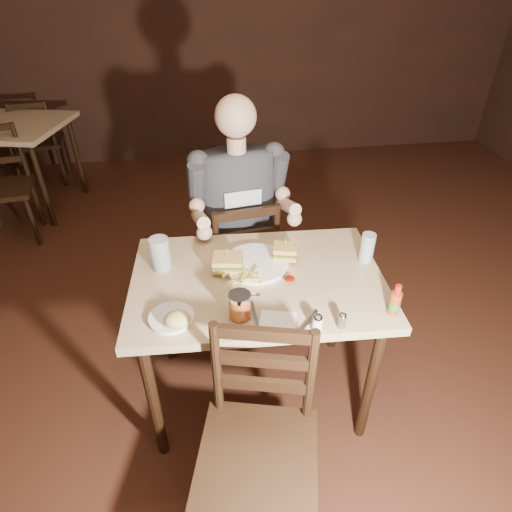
{
  "coord_description": "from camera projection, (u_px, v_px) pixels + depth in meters",
  "views": [
    {
      "loc": [
        -0.51,
        -1.29,
        1.91
      ],
      "look_at": [
        -0.29,
        0.2,
        0.85
      ],
      "focal_mm": 30.0,
      "sensor_mm": 36.0,
      "label": 1
    }
  ],
  "objects": [
    {
      "name": "sandwich_right",
      "position": [
        285.0,
        248.0,
        1.92
      ],
      "size": [
        0.12,
        0.11,
        0.09
      ],
      "primitive_type": null,
      "rotation": [
        0.0,
        0.0,
        -0.24
      ],
      "color": "#D6B459",
      "rests_on": "dinner_plate"
    },
    {
      "name": "hot_sauce",
      "position": [
        396.0,
        300.0,
        1.63
      ],
      "size": [
        0.05,
        0.05,
        0.14
      ],
      "primitive_type": null,
      "rotation": [
        0.0,
        0.0,
        -0.05
      ],
      "color": "maroon",
      "rests_on": "main_table"
    },
    {
      "name": "room_shell",
      "position": [
        352.0,
        147.0,
        1.4
      ],
      "size": [
        7.0,
        7.0,
        7.0
      ],
      "color": "black",
      "rests_on": "ground"
    },
    {
      "name": "knife",
      "position": [
        256.0,
        318.0,
        1.64
      ],
      "size": [
        0.02,
        0.19,
        0.0
      ],
      "primitive_type": "cube",
      "rotation": [
        0.0,
        0.0,
        0.02
      ],
      "color": "silver",
      "rests_on": "napkin"
    },
    {
      "name": "chair_near",
      "position": [
        258.0,
        458.0,
        1.52
      ],
      "size": [
        0.52,
        0.55,
        0.91
      ],
      "primitive_type": null,
      "rotation": [
        0.0,
        0.0,
        -0.25
      ],
      "color": "black",
      "rests_on": "ground"
    },
    {
      "name": "salt_shaker",
      "position": [
        317.0,
        323.0,
        1.58
      ],
      "size": [
        0.04,
        0.04,
        0.07
      ],
      "primitive_type": null,
      "rotation": [
        0.0,
        0.0,
        -0.05
      ],
      "color": "white",
      "rests_on": "main_table"
    },
    {
      "name": "main_table",
      "position": [
        258.0,
        294.0,
        1.91
      ],
      "size": [
        1.13,
        0.78,
        0.77
      ],
      "rotation": [
        0.0,
        0.0,
        -0.05
      ],
      "color": "tan",
      "rests_on": "ground"
    },
    {
      "name": "napkin",
      "position": [
        278.0,
        323.0,
        1.62
      ],
      "size": [
        0.17,
        0.16,
        0.0
      ],
      "primitive_type": "cube",
      "rotation": [
        0.0,
        0.0,
        -0.28
      ],
      "color": "white",
      "rests_on": "main_table"
    },
    {
      "name": "fries_pile",
      "position": [
        240.0,
        276.0,
        1.81
      ],
      "size": [
        0.23,
        0.17,
        0.04
      ],
      "primitive_type": null,
      "rotation": [
        0.0,
        0.0,
        -0.05
      ],
      "color": "#F3E272",
      "rests_on": "dinner_plate"
    },
    {
      "name": "ketchup_dollop",
      "position": [
        290.0,
        279.0,
        1.81
      ],
      "size": [
        0.05,
        0.05,
        0.01
      ],
      "primitive_type": "ellipsoid",
      "rotation": [
        0.0,
        0.0,
        -0.05
      ],
      "color": "maroon",
      "rests_on": "dinner_plate"
    },
    {
      "name": "side_plate",
      "position": [
        172.0,
        319.0,
        1.63
      ],
      "size": [
        0.18,
        0.18,
        0.01
      ],
      "primitive_type": "cylinder",
      "rotation": [
        0.0,
        0.0,
        -0.05
      ],
      "color": "white",
      "rests_on": "main_table"
    },
    {
      "name": "chair_far",
      "position": [
        239.0,
        259.0,
        2.53
      ],
      "size": [
        0.46,
        0.5,
        0.88
      ],
      "primitive_type": null,
      "rotation": [
        0.0,
        0.0,
        3.28
      ],
      "color": "black",
      "rests_on": "ground"
    },
    {
      "name": "glass_left",
      "position": [
        160.0,
        254.0,
        1.86
      ],
      "size": [
        0.09,
        0.09,
        0.15
      ],
      "primitive_type": "cylinder",
      "rotation": [
        0.0,
        0.0,
        -0.05
      ],
      "color": "silver",
      "rests_on": "main_table"
    },
    {
      "name": "pepper_shaker",
      "position": [
        342.0,
        321.0,
        1.59
      ],
      "size": [
        0.03,
        0.03,
        0.06
      ],
      "primitive_type": null,
      "rotation": [
        0.0,
        0.0,
        -0.05
      ],
      "color": "#38332D",
      "rests_on": "main_table"
    },
    {
      "name": "dinner_plate",
      "position": [
        256.0,
        264.0,
        1.92
      ],
      "size": [
        0.31,
        0.31,
        0.02
      ],
      "primitive_type": "cylinder",
      "rotation": [
        0.0,
        0.0,
        -0.05
      ],
      "color": "white",
      "rests_on": "main_table"
    },
    {
      "name": "glass_right",
      "position": [
        367.0,
        248.0,
        1.91
      ],
      "size": [
        0.07,
        0.07,
        0.14
      ],
      "primitive_type": "cylinder",
      "rotation": [
        0.0,
        0.0,
        -0.05
      ],
      "color": "silver",
      "rests_on": "main_table"
    },
    {
      "name": "diner",
      "position": [
        239.0,
        189.0,
        2.22
      ],
      "size": [
        0.59,
        0.5,
        0.93
      ],
      "primitive_type": null,
      "rotation": [
        0.0,
        0.0,
        0.14
      ],
      "color": "#34343A",
      "rests_on": "chair_far"
    },
    {
      "name": "fork",
      "position": [
        307.0,
        324.0,
        1.61
      ],
      "size": [
        0.12,
        0.14,
        0.01
      ],
      "primitive_type": "cube",
      "rotation": [
        0.0,
        0.0,
        -0.73
      ],
      "color": "silver",
      "rests_on": "napkin"
    },
    {
      "name": "syrup_dispenser",
      "position": [
        240.0,
        306.0,
        1.62
      ],
      "size": [
        0.09,
        0.09,
        0.11
      ],
      "primitive_type": null,
      "rotation": [
        0.0,
        0.0,
        -0.05
      ],
      "color": "maroon",
      "rests_on": "main_table"
    },
    {
      "name": "bg_table",
      "position": [
        15.0,
        134.0,
        3.6
      ],
      "size": [
        0.97,
        0.97,
        0.77
      ],
      "rotation": [
        0.0,
        0.0,
        -0.24
      ],
      "color": "tan",
      "rests_on": "ground"
    },
    {
      "name": "bread_roll",
      "position": [
        177.0,
        319.0,
        1.58
      ],
      "size": [
        0.11,
        0.09,
        0.06
      ],
      "primitive_type": "ellipsoid",
      "rotation": [
        0.0,
        0.0,
        -0.05
      ],
      "color": "tan",
      "rests_on": "side_plate"
    },
    {
      "name": "sandwich_left",
      "position": [
        228.0,
        258.0,
        1.85
      ],
      "size": [
        0.14,
        0.12,
        0.11
      ],
      "primitive_type": null,
      "rotation": [
        0.0,
        0.0,
        -0.16
      ],
      "color": "#D6B459",
      "rests_on": "dinner_plate"
    },
    {
      "name": "bg_chair_near",
      "position": [
        3.0,
        189.0,
        3.29
      ],
      "size": [
        0.47,
        0.5,
        0.88
      ],
      "primitive_type": null,
      "rotation": [
        0.0,
        0.0,
        0.16
      ],
      "color": "black",
      "rests_on": "ground"
    },
    {
      "name": "bg_chair_far",
      "position": [
        41.0,
        141.0,
        4.19
      ],
      "size": [
        0.43,
        0.46,
        0.84
      ],
      "primitive_type": null,
      "rotation": [
        0.0,
        0.0,
        3.26
      ],
      "color": "black",
      "rests_on": "ground"
    }
  ]
}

